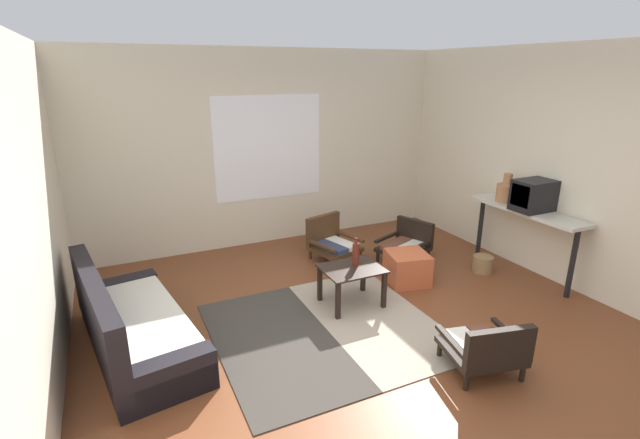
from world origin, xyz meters
name	(u,v)px	position (x,y,z in m)	size (l,w,h in m)	color
ground_plane	(381,344)	(0.00, 0.00, 0.00)	(7.80, 7.80, 0.00)	brown
far_wall_with_window	(267,149)	(0.00, 3.06, 1.35)	(5.60, 0.13, 2.70)	beige
side_wall_right	(573,169)	(2.66, 0.30, 1.35)	(0.12, 6.60, 2.70)	beige
side_wall_left	(16,241)	(-2.66, 0.30, 1.35)	(0.12, 6.60, 2.70)	beige
area_rug	(327,330)	(-0.34, 0.43, 0.01)	(2.10, 2.01, 0.01)	#38332D
couch	(131,327)	(-2.06, 0.88, 0.23)	(1.03, 1.95, 0.77)	black
coffee_table	(352,275)	(0.12, 0.78, 0.34)	(0.62, 0.51, 0.43)	black
armchair_by_window	(331,241)	(0.51, 2.04, 0.24)	(0.69, 0.69, 0.56)	#472D19
armchair_striped_foreground	(486,348)	(0.55, -0.71, 0.24)	(0.69, 0.65, 0.51)	black
armchair_corner	(407,243)	(1.38, 1.55, 0.24)	(0.74, 0.72, 0.51)	black
ottoman_orange	(407,268)	(0.98, 0.98, 0.19)	(0.45, 0.45, 0.37)	#BC5633
console_shelf	(525,217)	(2.38, 0.60, 0.73)	(0.37, 1.49, 0.84)	beige
crt_television	(533,195)	(2.38, 0.53, 1.02)	(0.45, 0.33, 0.36)	black
clay_vase	(506,192)	(2.38, 0.93, 0.97)	(0.24, 0.24, 0.36)	#A87047
glass_bottle	(356,254)	(0.19, 0.83, 0.56)	(0.07, 0.07, 0.31)	#5B2319
wicker_basket	(483,264)	(2.01, 0.82, 0.10)	(0.24, 0.24, 0.21)	olive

